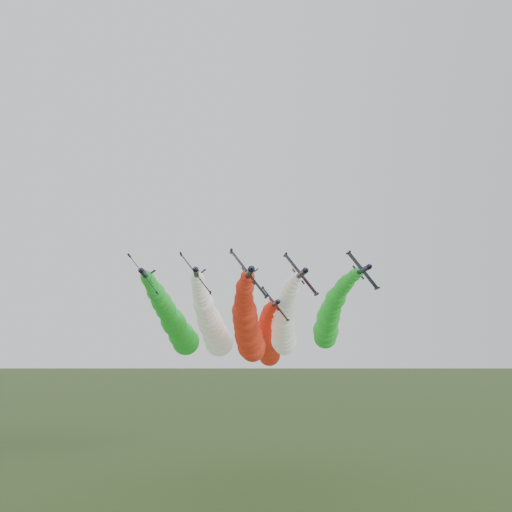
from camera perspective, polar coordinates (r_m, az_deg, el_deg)
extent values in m
cylinder|color=black|center=(73.46, -0.78, -2.00)|extent=(1.36, 7.94, 1.36)
cone|color=black|center=(68.85, -0.48, -1.40)|extent=(1.24, 1.59, 1.24)
cone|color=black|center=(77.72, -1.02, -2.49)|extent=(1.24, 0.79, 1.24)
ellipsoid|color=black|center=(71.78, -0.45, -1.61)|extent=(0.86, 1.66, 0.90)
cube|color=black|center=(73.26, -0.85, -2.04)|extent=(5.29, 1.68, 6.74)
cylinder|color=black|center=(73.71, -2.86, 0.56)|extent=(0.54, 2.29, 0.54)
cylinder|color=black|center=(73.06, 1.19, -4.66)|extent=(0.54, 2.29, 0.54)
cube|color=black|center=(76.92, -0.37, -1.93)|extent=(1.68, 1.32, 1.34)
cube|color=black|center=(76.78, -0.89, -2.32)|extent=(2.13, 0.97, 2.70)
sphere|color=red|center=(76.50, -0.95, -2.35)|extent=(2.19, 2.19, 2.19)
sphere|color=red|center=(79.17, -1.09, -2.71)|extent=(2.11, 2.11, 2.11)
sphere|color=red|center=(81.83, -1.19, -3.12)|extent=(2.43, 2.43, 2.43)
sphere|color=red|center=(84.48, -1.27, -3.55)|extent=(3.16, 3.16, 3.16)
sphere|color=red|center=(87.14, -1.33, -3.99)|extent=(3.01, 3.01, 3.01)
sphere|color=red|center=(89.80, -1.36, -4.45)|extent=(3.00, 3.00, 3.00)
sphere|color=red|center=(92.46, -1.38, -4.90)|extent=(3.60, 3.60, 3.60)
sphere|color=red|center=(95.12, -1.38, -5.36)|extent=(3.80, 3.80, 3.80)
sphere|color=red|center=(97.78, -1.36, -5.82)|extent=(3.76, 3.76, 3.76)
sphere|color=red|center=(100.45, -1.33, -6.27)|extent=(5.08, 5.08, 5.08)
sphere|color=red|center=(103.13, -1.29, -6.73)|extent=(4.28, 4.28, 4.28)
sphere|color=red|center=(105.81, -1.23, -7.18)|extent=(5.45, 5.45, 5.45)
sphere|color=red|center=(108.49, -1.16, -7.63)|extent=(4.52, 4.52, 4.52)
sphere|color=red|center=(111.19, -1.08, -8.07)|extent=(5.77, 5.77, 5.77)
sphere|color=red|center=(113.89, -0.98, -8.51)|extent=(5.16, 5.16, 5.16)
sphere|color=red|center=(116.60, -0.88, -8.95)|extent=(6.47, 6.47, 6.47)
sphere|color=red|center=(119.31, -0.77, -9.38)|extent=(6.51, 6.51, 6.51)
sphere|color=red|center=(122.04, -0.65, -9.81)|extent=(5.82, 5.82, 5.82)
sphere|color=red|center=(124.77, -0.52, -10.23)|extent=(6.99, 6.99, 6.99)
sphere|color=red|center=(127.51, -0.39, -10.64)|extent=(6.18, 6.18, 6.18)
cylinder|color=black|center=(87.07, -6.85, -1.96)|extent=(1.36, 7.94, 1.36)
cone|color=black|center=(82.46, -6.94, -1.46)|extent=(1.24, 1.59, 1.24)
cone|color=black|center=(91.34, -6.77, -2.38)|extent=(1.24, 0.79, 1.24)
ellipsoid|color=black|center=(85.36, -6.69, -1.64)|extent=(0.86, 1.66, 0.90)
cube|color=black|center=(86.89, -6.92, -2.00)|extent=(5.29, 1.68, 6.74)
cylinder|color=black|center=(87.59, -8.57, 0.20)|extent=(0.54, 2.29, 0.54)
cylinder|color=black|center=(86.39, -5.24, -4.21)|extent=(0.54, 2.29, 0.54)
cube|color=black|center=(90.46, -6.27, -1.91)|extent=(1.68, 1.32, 1.34)
cube|color=black|center=(90.39, -6.72, -2.24)|extent=(2.13, 0.97, 2.70)
sphere|color=white|center=(90.12, -6.79, -2.26)|extent=(1.95, 1.95, 1.95)
sphere|color=white|center=(92.80, -6.74, -2.57)|extent=(2.63, 2.63, 2.63)
sphere|color=white|center=(95.46, -6.67, -2.93)|extent=(2.67, 2.67, 2.67)
sphere|color=white|center=(98.11, -6.60, -3.30)|extent=(2.84, 2.84, 2.84)
sphere|color=white|center=(100.76, -6.51, -3.69)|extent=(3.04, 3.04, 3.04)
sphere|color=white|center=(103.41, -6.41, -4.09)|extent=(3.28, 3.28, 3.28)
sphere|color=white|center=(106.05, -6.30, -4.50)|extent=(3.70, 3.70, 3.70)
sphere|color=white|center=(108.70, -6.18, -4.91)|extent=(3.41, 3.41, 3.41)
sphere|color=white|center=(111.35, -6.06, -5.32)|extent=(4.71, 4.71, 4.71)
sphere|color=white|center=(114.00, -5.92, -5.74)|extent=(4.61, 4.61, 4.61)
sphere|color=white|center=(116.65, -5.78, -6.15)|extent=(4.74, 4.74, 4.74)
sphere|color=white|center=(119.30, -5.63, -6.57)|extent=(5.01, 5.01, 5.01)
sphere|color=white|center=(121.96, -5.48, -6.98)|extent=(5.74, 5.74, 5.74)
sphere|color=white|center=(124.63, -5.31, -7.39)|extent=(6.08, 6.08, 6.08)
sphere|color=white|center=(127.30, -5.15, -7.80)|extent=(6.40, 6.40, 6.40)
sphere|color=white|center=(129.97, -4.97, -8.21)|extent=(5.77, 5.77, 5.77)
sphere|color=white|center=(132.66, -4.79, -8.61)|extent=(6.47, 6.47, 6.47)
sphere|color=white|center=(135.35, -4.61, -9.01)|extent=(7.00, 7.00, 7.00)
sphere|color=white|center=(138.04, -4.42, -9.41)|extent=(7.17, 7.17, 7.17)
sphere|color=white|center=(140.75, -4.23, -9.81)|extent=(7.77, 7.77, 7.77)
cylinder|color=black|center=(84.59, 5.20, -2.07)|extent=(1.36, 7.94, 1.36)
cone|color=black|center=(80.06, 5.79, -1.56)|extent=(1.24, 1.59, 1.24)
cone|color=black|center=(88.80, 4.70, -2.50)|extent=(1.24, 0.79, 1.24)
ellipsoid|color=black|center=(82.97, 5.60, -1.74)|extent=(0.86, 1.66, 0.90)
cube|color=black|center=(84.39, 5.15, -2.10)|extent=(5.29, 1.68, 6.74)
cylinder|color=black|center=(84.55, 3.37, 0.15)|extent=(0.54, 2.29, 0.54)
cylinder|color=black|center=(84.45, 6.93, -4.36)|extent=(0.54, 2.29, 0.54)
cube|color=black|center=(88.09, 5.31, -2.01)|extent=(1.68, 1.32, 1.34)
cube|color=black|center=(87.89, 4.87, -2.35)|extent=(2.13, 0.97, 2.70)
sphere|color=white|center=(87.60, 4.84, -2.38)|extent=(1.84, 1.84, 1.84)
sphere|color=white|center=(90.24, 4.55, -2.70)|extent=(2.25, 2.25, 2.25)
sphere|color=white|center=(92.87, 4.30, -3.06)|extent=(2.67, 2.67, 2.67)
sphere|color=white|center=(95.50, 4.08, -3.44)|extent=(2.93, 2.93, 2.93)
sphere|color=white|center=(98.14, 3.89, -3.83)|extent=(3.44, 3.44, 3.44)
sphere|color=white|center=(100.78, 3.72, -4.24)|extent=(3.27, 3.27, 3.27)
sphere|color=white|center=(103.42, 3.58, -4.65)|extent=(3.37, 3.37, 3.37)
sphere|color=white|center=(106.07, 3.46, -5.07)|extent=(3.57, 3.57, 3.57)
sphere|color=white|center=(108.72, 3.36, -5.49)|extent=(4.15, 4.15, 4.15)
sphere|color=white|center=(111.38, 3.27, -5.91)|extent=(4.40, 4.40, 4.40)
sphere|color=white|center=(114.05, 3.21, -6.33)|extent=(5.18, 5.18, 5.18)
sphere|color=white|center=(116.73, 3.17, -6.75)|extent=(4.55, 4.55, 4.55)
sphere|color=white|center=(119.41, 3.14, -7.17)|extent=(5.37, 5.37, 5.37)
sphere|color=white|center=(122.10, 3.12, -7.58)|extent=(5.70, 5.70, 5.70)
sphere|color=white|center=(124.80, 3.12, -7.99)|extent=(5.96, 5.96, 5.96)
sphere|color=white|center=(127.51, 3.13, -8.40)|extent=(5.83, 5.83, 5.83)
sphere|color=white|center=(130.22, 3.15, -8.81)|extent=(6.19, 6.19, 6.19)
sphere|color=white|center=(132.95, 3.18, -9.21)|extent=(6.41, 6.41, 6.41)
sphere|color=white|center=(135.69, 3.23, -9.61)|extent=(6.93, 6.93, 6.93)
sphere|color=white|center=(138.43, 3.28, -10.00)|extent=(6.15, 6.15, 6.15)
cylinder|color=black|center=(91.37, -12.68, -2.01)|extent=(1.36, 7.94, 1.36)
cone|color=black|center=(86.79, -13.08, -1.53)|extent=(1.24, 1.59, 1.24)
cone|color=black|center=(95.61, -12.35, -2.41)|extent=(1.24, 0.79, 1.24)
ellipsoid|color=black|center=(89.64, -12.64, -1.70)|extent=(0.86, 1.66, 0.90)
cube|color=black|center=(91.20, -12.76, -2.04)|extent=(5.29, 1.68, 6.74)
cylinder|color=black|center=(92.14, -14.28, 0.05)|extent=(0.54, 2.29, 0.54)
cylinder|color=black|center=(90.45, -11.21, -4.17)|extent=(0.54, 2.29, 0.54)
cube|color=black|center=(94.65, -11.93, -1.96)|extent=(1.68, 1.32, 1.34)
cube|color=black|center=(94.65, -12.36, -2.27)|extent=(2.13, 0.97, 2.70)
sphere|color=green|center=(94.40, -12.44, -2.30)|extent=(2.14, 2.14, 2.14)
sphere|color=green|center=(97.05, -12.24, -2.59)|extent=(2.63, 2.63, 2.63)
sphere|color=green|center=(99.69, -12.03, -2.93)|extent=(2.65, 2.65, 2.65)
sphere|color=green|center=(102.32, -11.82, -3.29)|extent=(2.82, 2.82, 2.82)
sphere|color=green|center=(104.94, -11.60, -3.67)|extent=(3.16, 3.16, 3.16)
sphere|color=green|center=(107.56, -11.39, -4.05)|extent=(3.80, 3.80, 3.80)
sphere|color=green|center=(110.18, -11.17, -4.45)|extent=(3.40, 3.40, 3.40)
sphere|color=green|center=(112.80, -10.94, -4.84)|extent=(4.14, 4.14, 4.14)
sphere|color=green|center=(115.42, -10.71, -5.24)|extent=(4.58, 4.58, 4.58)
sphere|color=green|center=(118.04, -10.48, -5.65)|extent=(4.35, 4.35, 4.35)
sphere|color=green|center=(120.66, -10.25, -6.05)|extent=(4.89, 4.89, 4.89)
sphere|color=green|center=(123.28, -10.01, -6.46)|extent=(4.53, 4.53, 4.53)
sphere|color=green|center=(125.91, -9.77, -6.86)|extent=(5.01, 5.01, 5.01)
sphere|color=green|center=(128.54, -9.53, -7.27)|extent=(6.04, 6.04, 6.04)
sphere|color=green|center=(131.17, -9.29, -7.67)|extent=(6.28, 6.28, 6.28)
sphere|color=green|center=(133.81, -9.04, -8.07)|extent=(5.53, 5.53, 5.53)
sphere|color=green|center=(136.46, -8.79, -8.46)|extent=(5.93, 5.93, 5.93)
sphere|color=green|center=(139.11, -8.54, -8.86)|extent=(7.05, 7.05, 7.05)
sphere|color=green|center=(141.77, -8.29, -9.25)|extent=(6.99, 6.99, 6.99)
sphere|color=green|center=(144.43, -8.03, -9.64)|extent=(7.68, 7.68, 7.68)
cylinder|color=black|center=(95.17, 12.12, -1.58)|extent=(1.36, 7.94, 1.36)
cone|color=black|center=(90.78, 12.99, -1.10)|extent=(1.24, 1.59, 1.24)
cone|color=black|center=(99.26, 11.39, -1.99)|extent=(1.24, 0.79, 1.24)
ellipsoid|color=black|center=(93.63, 12.60, -1.28)|extent=(0.86, 1.66, 0.90)
cube|color=black|center=(94.96, 12.09, -1.61)|extent=(5.29, 1.68, 6.74)
cylinder|color=black|center=(94.82, 10.51, 0.39)|extent=(0.54, 2.29, 0.54)
cylinder|color=black|center=(95.30, 13.67, -3.61)|extent=(0.54, 2.29, 0.54)
cube|color=black|center=(98.67, 11.98, -1.55)|extent=(1.68, 1.32, 1.34)
cube|color=black|center=(98.38, 11.61, -1.85)|extent=(2.13, 0.97, 2.70)
sphere|color=green|center=(98.09, 11.59, -1.88)|extent=(2.02, 2.02, 2.02)
sphere|color=green|center=(100.65, 11.16, -2.17)|extent=(2.45, 2.45, 2.45)
sphere|color=green|center=(103.22, 10.77, -2.51)|extent=(2.43, 2.43, 2.43)
sphere|color=green|center=(105.79, 10.42, -2.87)|extent=(3.12, 3.12, 3.12)
sphere|color=green|center=(108.37, 10.09, -3.25)|extent=(3.38, 3.38, 3.38)
sphere|color=green|center=(110.95, 9.80, -3.63)|extent=(3.43, 3.43, 3.43)
sphere|color=green|center=(113.55, 9.53, -4.02)|extent=(3.28, 3.28, 3.28)
sphere|color=green|center=(116.15, 9.29, -4.42)|extent=(4.11, 4.11, 4.11)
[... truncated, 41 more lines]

